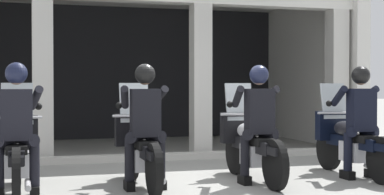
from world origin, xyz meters
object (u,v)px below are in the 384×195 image
Objects in this scene: police_officer_far_left at (17,117)px; motorcycle_far_right at (349,141)px; motorcycle_far_left at (17,152)px; police_officer_center_left at (145,115)px; motorcycle_center_left at (141,148)px; police_officer_far_right at (360,112)px; motorcycle_center_right at (251,144)px; police_officer_center_right at (259,114)px.

motorcycle_far_right is (4.64, 0.33, -0.44)m from police_officer_far_left.
police_officer_far_left is (-0.00, -0.28, 0.44)m from motorcycle_far_left.
motorcycle_far_left is 1.29× the size of police_officer_center_left.
police_officer_center_left reaches higher than motorcycle_far_left.
motorcycle_center_left is 1.00× the size of motorcycle_far_right.
police_officer_far_left and police_officer_far_right have the same top height.
motorcycle_center_right is at bearing -7.84° from motorcycle_center_left.
police_officer_far_left is at bearing 166.80° from motorcycle_far_right.
motorcycle_center_left is (1.54, 0.04, 0.00)m from motorcycle_far_left.
motorcycle_center_left is at bearing 162.77° from motorcycle_far_right.
police_officer_center_left is at bearing -22.27° from motorcycle_far_left.
police_officer_center_right is (1.54, 0.00, 0.00)m from police_officer_center_left.
police_officer_far_right is (4.63, 0.05, 0.00)m from police_officer_far_left.
motorcycle_center_left is 1.29× the size of police_officer_center_left.
motorcycle_far_left is 3.09m from motorcycle_center_right.
police_officer_center_right is 1.00× the size of police_officer_far_right.
police_officer_center_right is at bearing -7.84° from police_officer_center_left.
motorcycle_center_right and motorcycle_far_right have the same top height.
motorcycle_center_left is at bearing 156.81° from police_officer_center_right.
police_officer_far_left is 1.00× the size of police_officer_center_left.
police_officer_center_left and police_officer_center_right have the same top height.
police_officer_center_right reaches higher than motorcycle_center_left.
police_officer_center_left is (-0.00, -0.28, 0.44)m from motorcycle_center_left.
motorcycle_center_left is at bearing 81.86° from police_officer_center_left.
motorcycle_far_left is 1.00× the size of motorcycle_center_right.
motorcycle_far_right is at bearing -7.81° from motorcycle_center_left.
motorcycle_center_left is 1.54m from motorcycle_center_right.
motorcycle_far_left is at bearing 76.27° from police_officer_far_left.
motorcycle_far_right is at bearing -2.57° from police_officer_center_left.
motorcycle_center_left is 3.09m from motorcycle_far_right.
motorcycle_far_left is 1.29× the size of police_officer_far_left.
police_officer_center_left reaches higher than motorcycle_center_right.
police_officer_center_left is 0.78× the size of motorcycle_center_right.
police_officer_far_right is at bearing -7.81° from police_officer_center_left.
police_officer_center_left is at bearing 162.77° from police_officer_far_right.
motorcycle_center_left and motorcycle_far_right have the same top height.
motorcycle_center_left and motorcycle_center_right have the same top height.
motorcycle_center_right is at bearing 76.92° from police_officer_center_right.
police_officer_far_left reaches higher than motorcycle_center_right.
motorcycle_far_left is 0.52m from police_officer_far_left.
police_officer_center_left is 1.00× the size of police_officer_far_right.
police_officer_far_right is at bearing -13.05° from motorcycle_center_left.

